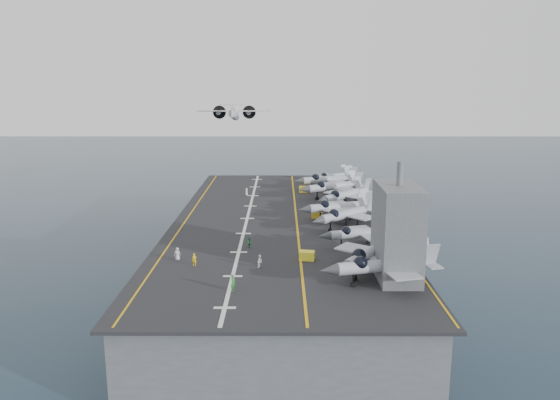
{
  "coord_description": "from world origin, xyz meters",
  "views": [
    {
      "loc": [
        0.38,
        -96.67,
        35.28
      ],
      "look_at": [
        0.0,
        4.0,
        13.0
      ],
      "focal_mm": 35.0,
      "sensor_mm": 36.0,
      "label": 1
    }
  ],
  "objects_px": {
    "island_superstructure": "(398,220)",
    "transport_plane": "(234,115)",
    "tow_cart_a": "(307,256)",
    "fighter_jet_0": "(386,264)"
  },
  "relations": [
    {
      "from": "island_superstructure",
      "to": "tow_cart_a",
      "type": "xyz_separation_m",
      "value": [
        -11.1,
        6.65,
        -6.87
      ]
    },
    {
      "from": "island_superstructure",
      "to": "fighter_jet_0",
      "type": "xyz_separation_m",
      "value": [
        -1.79,
        -2.7,
        -4.89
      ]
    },
    {
      "from": "island_superstructure",
      "to": "transport_plane",
      "type": "height_order",
      "value": "transport_plane"
    },
    {
      "from": "island_superstructure",
      "to": "tow_cart_a",
      "type": "distance_m",
      "value": 14.65
    },
    {
      "from": "island_superstructure",
      "to": "transport_plane",
      "type": "xyz_separation_m",
      "value": [
        -28.12,
        86.96,
        7.6
      ]
    },
    {
      "from": "tow_cart_a",
      "to": "fighter_jet_0",
      "type": "bearing_deg",
      "value": -45.16
    },
    {
      "from": "fighter_jet_0",
      "to": "tow_cart_a",
      "type": "height_order",
      "value": "fighter_jet_0"
    },
    {
      "from": "fighter_jet_0",
      "to": "transport_plane",
      "type": "bearing_deg",
      "value": 106.37
    },
    {
      "from": "island_superstructure",
      "to": "fighter_jet_0",
      "type": "height_order",
      "value": "island_superstructure"
    },
    {
      "from": "fighter_jet_0",
      "to": "tow_cart_a",
      "type": "bearing_deg",
      "value": 134.84
    }
  ]
}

